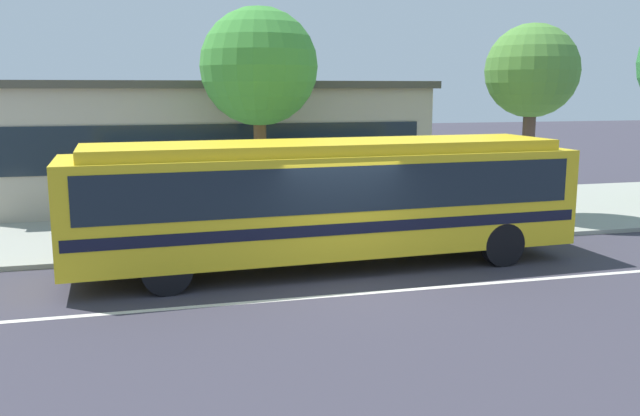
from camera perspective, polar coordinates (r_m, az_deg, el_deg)
name	(u,v)px	position (r m, az deg, el deg)	size (l,w,h in m)	color
ground_plane	(344,283)	(14.10, 2.06, -6.36)	(120.00, 120.00, 0.00)	#383541
sidewalk_slab	(280,220)	(20.43, -3.37, -1.01)	(60.00, 8.00, 0.12)	#989A8E
lane_stripe_center	(356,294)	(13.37, 3.05, -7.28)	(56.00, 0.16, 0.01)	silver
transit_bus	(327,195)	(15.02, 0.61, 1.14)	(11.43, 3.00, 2.84)	gold
pedestrian_waiting_near_sign	(302,201)	(17.48, -1.50, 0.60)	(0.46, 0.46, 1.69)	#6F6550
pedestrian_walking_along_curb	(397,199)	(17.92, 6.53, 0.73)	(0.43, 0.43, 1.67)	navy
bus_stop_sign	(439,180)	(17.81, 10.04, 2.35)	(0.15, 0.44, 2.36)	gray
street_tree_near_stop	(259,68)	(19.43, -5.20, 11.77)	(3.32, 3.32, 6.15)	brown
street_tree_mid_block	(532,73)	(21.31, 17.53, 10.89)	(2.77, 2.77, 5.78)	brown
station_building	(208,139)	(25.56, -9.49, 5.77)	(14.48, 9.36, 4.23)	#AFA694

